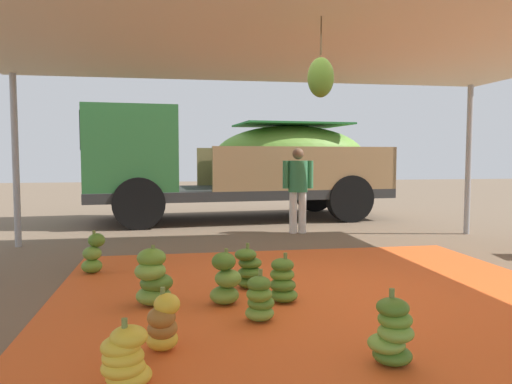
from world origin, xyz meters
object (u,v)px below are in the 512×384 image
at_px(cargo_truck_main, 234,162).
at_px(worker_0, 298,184).
at_px(banana_bunch_6, 125,358).
at_px(banana_bunch_3, 225,280).
at_px(banana_bunch_4, 163,324).
at_px(banana_bunch_2, 283,281).
at_px(banana_bunch_5, 392,334).
at_px(banana_bunch_8, 249,269).
at_px(banana_bunch_0, 260,300).
at_px(banana_bunch_1, 153,279).
at_px(banana_bunch_7, 93,255).

distance_m(cargo_truck_main, worker_0, 2.40).
bearing_deg(banana_bunch_6, banana_bunch_3, 63.53).
height_order(banana_bunch_3, banana_bunch_4, banana_bunch_3).
relative_size(banana_bunch_4, worker_0, 0.30).
xyz_separation_m(banana_bunch_2, banana_bunch_4, (-1.11, -1.06, 0.01)).
xyz_separation_m(banana_bunch_5, banana_bunch_6, (-1.72, -0.01, -0.04)).
bearing_deg(banana_bunch_5, banana_bunch_3, 121.27).
bearing_deg(banana_bunch_8, banana_bunch_0, -94.16).
height_order(banana_bunch_5, banana_bunch_8, banana_bunch_5).
bearing_deg(cargo_truck_main, banana_bunch_4, -101.00).
height_order(banana_bunch_1, banana_bunch_7, banana_bunch_1).
distance_m(banana_bunch_0, banana_bunch_8, 1.08).
height_order(banana_bunch_3, banana_bunch_6, banana_bunch_3).
bearing_deg(banana_bunch_1, banana_bunch_6, -93.81).
distance_m(banana_bunch_4, banana_bunch_5, 1.58).
height_order(cargo_truck_main, worker_0, cargo_truck_main).
bearing_deg(banana_bunch_6, banana_bunch_2, 49.69).
bearing_deg(banana_bunch_3, banana_bunch_0, -66.03).
relative_size(banana_bunch_1, banana_bunch_2, 1.21).
xyz_separation_m(banana_bunch_6, banana_bunch_7, (-0.64, 3.09, 0.04)).
bearing_deg(worker_0, banana_bunch_0, -108.16).
height_order(banana_bunch_1, cargo_truck_main, cargo_truck_main).
xyz_separation_m(banana_bunch_2, banana_bunch_5, (0.39, -1.56, 0.02)).
bearing_deg(worker_0, cargo_truck_main, 112.10).
height_order(banana_bunch_2, banana_bunch_3, banana_bunch_3).
height_order(banana_bunch_4, worker_0, worker_0).
height_order(banana_bunch_0, banana_bunch_8, banana_bunch_8).
bearing_deg(banana_bunch_5, cargo_truck_main, 90.43).
xyz_separation_m(banana_bunch_2, banana_bunch_6, (-1.33, -1.57, -0.02)).
relative_size(banana_bunch_4, banana_bunch_6, 1.10).
bearing_deg(banana_bunch_2, cargo_truck_main, 87.03).
xyz_separation_m(banana_bunch_4, banana_bunch_7, (-0.86, 2.58, 0.02)).
distance_m(banana_bunch_2, banana_bunch_6, 2.06).
distance_m(banana_bunch_1, banana_bunch_3, 0.67).
relative_size(banana_bunch_2, banana_bunch_6, 1.11).
xyz_separation_m(banana_bunch_3, banana_bunch_7, (-1.42, 1.53, -0.01)).
xyz_separation_m(banana_bunch_0, cargo_truck_main, (0.65, 6.90, 1.09)).
bearing_deg(banana_bunch_3, banana_bunch_6, -116.47).
height_order(banana_bunch_1, banana_bunch_4, banana_bunch_1).
relative_size(banana_bunch_2, banana_bunch_8, 0.98).
relative_size(banana_bunch_2, banana_bunch_3, 0.88).
height_order(banana_bunch_2, banana_bunch_4, banana_bunch_2).
relative_size(banana_bunch_0, worker_0, 0.29).
bearing_deg(banana_bunch_0, banana_bunch_7, 128.84).
bearing_deg(banana_bunch_8, cargo_truck_main, 84.39).
bearing_deg(banana_bunch_4, banana_bunch_7, 108.41).
distance_m(banana_bunch_3, banana_bunch_8, 0.63).
bearing_deg(banana_bunch_3, banana_bunch_4, -117.94).
xyz_separation_m(banana_bunch_1, banana_bunch_7, (-0.75, 1.44, -0.03)).
bearing_deg(banana_bunch_5, banana_bunch_2, 104.01).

